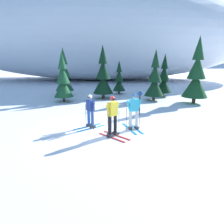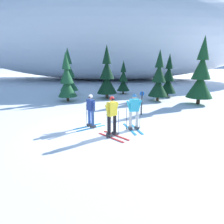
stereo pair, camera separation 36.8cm
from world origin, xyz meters
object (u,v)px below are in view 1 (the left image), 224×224
(pine_tree_center_right, at_px, (155,80))
(pine_tree_center, at_px, (119,80))
(skier_cyan_jacket, at_px, (134,111))
(pine_tree_center_left, at_px, (103,77))
(skier_navy_jacket, at_px, (90,111))
(pine_tree_far_left, at_px, (64,76))
(trail_marker_post, at_px, (140,101))
(skier_yellow_jacket, at_px, (113,115))
(pine_tree_right, at_px, (164,79))
(pine_tree_far_right, at_px, (196,76))
(pine_tree_left, at_px, (63,81))

(pine_tree_center_right, bearing_deg, pine_tree_center, 130.22)
(pine_tree_center, bearing_deg, skier_cyan_jacket, -88.57)
(pine_tree_center_left, relative_size, pine_tree_center_right, 1.10)
(skier_cyan_jacket, xyz_separation_m, pine_tree_center_left, (-1.74, 8.07, 0.95))
(skier_navy_jacket, xyz_separation_m, pine_tree_center_right, (4.65, 6.79, 0.84))
(skier_navy_jacket, xyz_separation_m, pine_tree_far_left, (-3.31, 9.42, 0.95))
(skier_cyan_jacket, xyz_separation_m, trail_marker_post, (0.69, 2.70, -0.11))
(skier_yellow_jacket, height_order, pine_tree_center, pine_tree_center)
(pine_tree_center_left, bearing_deg, pine_tree_center, 57.04)
(skier_cyan_jacket, height_order, pine_tree_right, pine_tree_right)
(skier_navy_jacket, xyz_separation_m, pine_tree_right, (5.89, 8.64, 0.72))
(skier_navy_jacket, xyz_separation_m, pine_tree_far_right, (7.59, 5.74, 1.22))
(pine_tree_right, distance_m, trail_marker_post, 6.98)
(skier_yellow_jacket, height_order, pine_tree_left, pine_tree_left)
(skier_navy_jacket, relative_size, trail_marker_post, 1.15)
(pine_tree_center_left, bearing_deg, pine_tree_far_right, -15.84)
(skier_cyan_jacket, relative_size, pine_tree_center, 0.55)
(skier_navy_jacket, xyz_separation_m, pine_tree_center, (1.88, 10.07, 0.46))
(pine_tree_center, height_order, pine_tree_right, pine_tree_right)
(pine_tree_far_left, bearing_deg, pine_tree_left, -79.38)
(skier_yellow_jacket, distance_m, pine_tree_far_left, 11.55)
(skier_cyan_jacket, height_order, pine_tree_center_right, pine_tree_center_right)
(skier_navy_jacket, relative_size, skier_cyan_jacket, 0.95)
(skier_yellow_jacket, xyz_separation_m, pine_tree_right, (4.79, 9.85, 0.62))
(pine_tree_right, bearing_deg, pine_tree_far_right, -59.64)
(pine_tree_right, bearing_deg, pine_tree_left, -165.70)
(skier_cyan_jacket, distance_m, trail_marker_post, 2.79)
(skier_cyan_jacket, bearing_deg, skier_yellow_jacket, -138.33)
(pine_tree_center_left, xyz_separation_m, pine_tree_center, (1.48, 2.28, -0.54))
(skier_yellow_jacket, bearing_deg, pine_tree_center_left, 94.49)
(pine_tree_far_left, height_order, trail_marker_post, pine_tree_far_left)
(skier_yellow_jacket, bearing_deg, pine_tree_center_right, 66.09)
(skier_navy_jacket, xyz_separation_m, skier_yellow_jacket, (1.11, -1.21, 0.09))
(skier_navy_jacket, distance_m, skier_cyan_jacket, 2.16)
(skier_yellow_jacket, height_order, pine_tree_far_right, pine_tree_far_right)
(skier_navy_jacket, distance_m, pine_tree_center_right, 8.27)
(skier_cyan_jacket, distance_m, pine_tree_far_right, 8.21)
(pine_tree_center, relative_size, trail_marker_post, 2.19)
(pine_tree_left, height_order, trail_marker_post, pine_tree_left)
(skier_navy_jacket, height_order, pine_tree_far_left, pine_tree_far_left)
(pine_tree_center, xyz_separation_m, trail_marker_post, (0.95, -7.65, -0.52))
(pine_tree_left, distance_m, pine_tree_center_left, 3.44)
(skier_cyan_jacket, distance_m, pine_tree_left, 8.35)
(pine_tree_right, bearing_deg, skier_yellow_jacket, -115.92)
(pine_tree_left, distance_m, pine_tree_center, 5.90)
(skier_cyan_jacket, bearing_deg, pine_tree_left, 126.05)
(skier_navy_jacket, height_order, pine_tree_left, pine_tree_left)
(pine_tree_center, xyz_separation_m, pine_tree_far_right, (5.71, -4.32, 0.76))
(pine_tree_right, height_order, pine_tree_far_right, pine_tree_far_right)
(skier_cyan_jacket, bearing_deg, pine_tree_far_left, 119.32)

